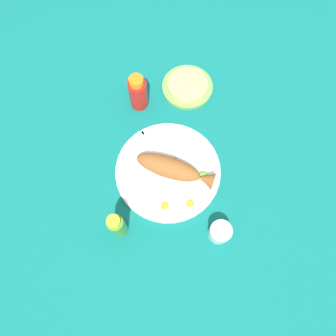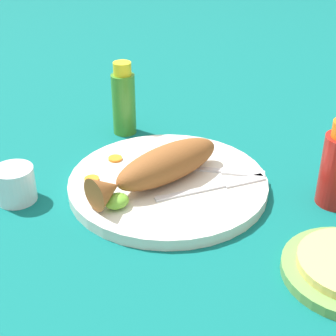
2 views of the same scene
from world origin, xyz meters
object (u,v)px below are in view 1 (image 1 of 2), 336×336
Objects in this scene: hot_sauce_bottle_green at (117,226)px; tortilla_plate at (187,87)px; hot_sauce_bottle_red at (138,93)px; fork_near at (149,153)px; fried_fish at (173,169)px; main_plate at (168,171)px; salt_cup at (220,232)px; fork_far at (162,145)px.

hot_sauce_bottle_green is 0.83× the size of tortilla_plate.
hot_sauce_bottle_red is 0.18m from tortilla_plate.
tortilla_plate is at bearing -47.54° from fork_near.
fork_near is (0.10, -0.02, -0.03)m from fried_fish.
fried_fish reaches higher than fork_near.
fork_near reaches higher than main_plate.
fork_near is 2.37× the size of salt_cup.
fork_far is (-0.03, -0.04, 0.00)m from fork_near.
hot_sauce_bottle_red is (0.12, -0.15, 0.04)m from fork_near.
main_plate is 0.04m from fried_fish.
salt_cup reaches higher than tortilla_plate.
fried_fish is at bearing -27.17° from salt_cup.
salt_cup is (-0.22, 0.10, 0.02)m from main_plate.
fork_near is 0.28m from tortilla_plate.
hot_sauce_bottle_red is at bearing -47.22° from fried_fish.
fork_near is at bearing 69.76° from fork_far.
fork_near is 0.25m from hot_sauce_bottle_green.
tortilla_plate is (0.30, -0.40, -0.02)m from salt_cup.
main_plate is 5.17× the size of salt_cup.
hot_sauce_bottle_green is 2.29× the size of salt_cup.
fork_near is 0.05m from fork_far.
main_plate is 2.18× the size of fork_near.
fried_fish reaches higher than main_plate.
salt_cup reaches higher than fork_far.
hot_sauce_bottle_green is 0.29m from salt_cup.
fried_fish is at bearing 141.16° from hot_sauce_bottle_red.
fork_near is at bearing 127.77° from hot_sauce_bottle_red.
hot_sauce_bottle_green is at bearing 111.50° from hot_sauce_bottle_red.
salt_cup reaches higher than main_plate.
hot_sauce_bottle_red is (0.14, -0.11, 0.04)m from fork_far.
hot_sauce_bottle_green reaches higher than tortilla_plate.
fried_fish reaches higher than salt_cup.
hot_sauce_bottle_green is (0.04, 0.22, 0.06)m from main_plate.
main_plate is 0.31m from tortilla_plate.
fried_fish is 0.27m from hot_sauce_bottle_red.
main_plate is at bearing -24.91° from salt_cup.
fork_near is at bearing 90.25° from tortilla_plate.
fork_near is 0.86× the size of tortilla_plate.
fork_far is 1.35× the size of hot_sauce_bottle_red.
main_plate is at bearing -0.00° from fried_fish.
main_plate is at bearing -153.61° from fork_near.
fork_far is 0.31m from salt_cup.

